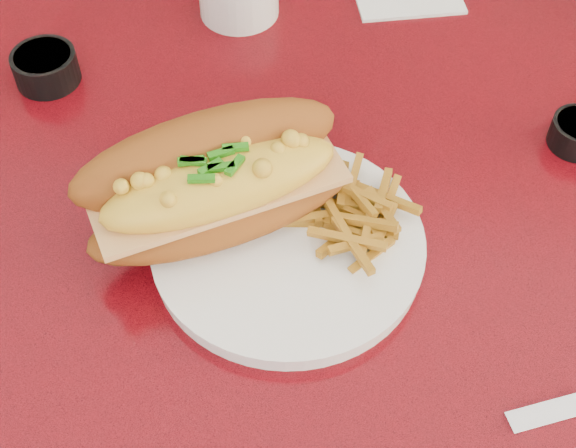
% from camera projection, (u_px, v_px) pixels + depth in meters
% --- Properties ---
extents(diner_table, '(1.23, 0.83, 0.77)m').
position_uv_depth(diner_table, '(341.00, 268.00, 0.90)').
color(diner_table, '#B80B18').
rests_on(diner_table, ground).
extents(booth_bench_far, '(1.20, 0.51, 0.90)m').
position_uv_depth(booth_bench_far, '(391.00, 42.00, 1.64)').
color(booth_bench_far, '#960A0C').
rests_on(booth_bench_far, ground).
extents(dinner_plate, '(0.26, 0.26, 0.02)m').
position_uv_depth(dinner_plate, '(288.00, 246.00, 0.70)').
color(dinner_plate, white).
rests_on(dinner_plate, diner_table).
extents(mac_hoagie, '(0.26, 0.23, 0.11)m').
position_uv_depth(mac_hoagie, '(216.00, 181.00, 0.68)').
color(mac_hoagie, '#904A17').
rests_on(mac_hoagie, dinner_plate).
extents(fries_pile, '(0.12, 0.11, 0.03)m').
position_uv_depth(fries_pile, '(350.00, 210.00, 0.70)').
color(fries_pile, '#C28621').
rests_on(fries_pile, dinner_plate).
extents(fork, '(0.02, 0.14, 0.00)m').
position_uv_depth(fork, '(254.00, 187.00, 0.73)').
color(fork, silver).
rests_on(fork, dinner_plate).
extents(sauce_cup_left, '(0.08, 0.08, 0.03)m').
position_uv_depth(sauce_cup_left, '(45.00, 66.00, 0.84)').
color(sauce_cup_left, black).
rests_on(sauce_cup_left, diner_table).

